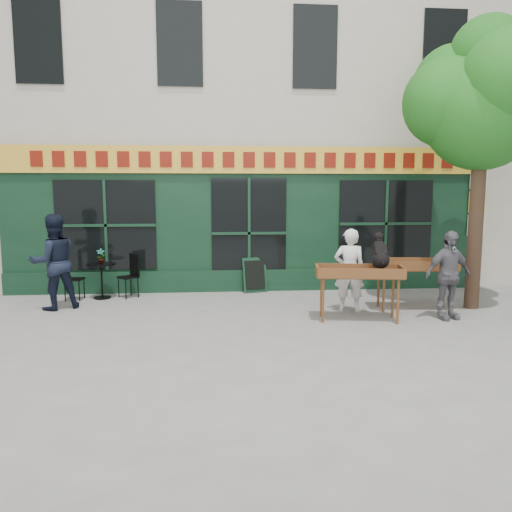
% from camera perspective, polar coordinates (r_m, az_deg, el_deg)
% --- Properties ---
extents(ground, '(80.00, 80.00, 0.00)m').
position_cam_1_polar(ground, '(9.36, 0.23, -6.87)').
color(ground, slate).
rests_on(ground, ground).
extents(building, '(14.00, 7.26, 10.00)m').
position_cam_1_polar(building, '(15.25, -1.86, 17.55)').
color(building, beige).
rests_on(building, ground).
extents(street_tree, '(3.05, 2.90, 5.60)m').
position_cam_1_polar(street_tree, '(10.85, 24.58, 16.31)').
color(street_tree, '#382619').
rests_on(street_tree, ground).
extents(book_cart_center, '(1.58, 0.85, 0.99)m').
position_cam_1_polar(book_cart_center, '(9.09, 11.72, -2.17)').
color(book_cart_center, brown).
rests_on(book_cart_center, ground).
extents(dog, '(0.43, 0.65, 0.60)m').
position_cam_1_polar(dog, '(9.08, 14.00, 0.74)').
color(dog, black).
rests_on(dog, book_cart_center).
extents(woman, '(0.64, 0.47, 1.61)m').
position_cam_1_polar(woman, '(9.70, 10.62, -1.64)').
color(woman, white).
rests_on(woman, ground).
extents(book_cart_right, '(1.56, 0.78, 0.99)m').
position_cam_1_polar(book_cart_right, '(10.20, 17.74, -1.32)').
color(book_cart_right, brown).
rests_on(book_cart_right, ground).
extents(man_right, '(1.01, 0.61, 1.61)m').
position_cam_1_polar(man_right, '(9.65, 21.09, -2.06)').
color(man_right, '#59585E').
rests_on(man_right, ground).
extents(bistro_table, '(0.60, 0.60, 0.76)m').
position_cam_1_polar(bistro_table, '(11.23, -17.24, -1.94)').
color(bistro_table, black).
rests_on(bistro_table, ground).
extents(bistro_chair_left, '(0.39, 0.39, 0.95)m').
position_cam_1_polar(bistro_chair_left, '(11.30, -20.51, -1.95)').
color(bistro_chair_left, black).
rests_on(bistro_chair_left, ground).
extents(bistro_chair_right, '(0.51, 0.51, 0.95)m').
position_cam_1_polar(bistro_chair_right, '(11.22, -14.05, -1.76)').
color(bistro_chair_right, black).
rests_on(bistro_chair_right, ground).
extents(potted_plant, '(0.19, 0.14, 0.32)m').
position_cam_1_polar(potted_plant, '(11.18, -17.32, -0.00)').
color(potted_plant, gray).
rests_on(potted_plant, bistro_table).
extents(man_left, '(1.14, 1.07, 1.87)m').
position_cam_1_polar(man_left, '(10.50, -22.11, -0.64)').
color(man_left, black).
rests_on(man_left, ground).
extents(chalkboard, '(0.59, 0.31, 0.79)m').
position_cam_1_polar(chalkboard, '(11.42, -0.13, -2.17)').
color(chalkboard, black).
rests_on(chalkboard, ground).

